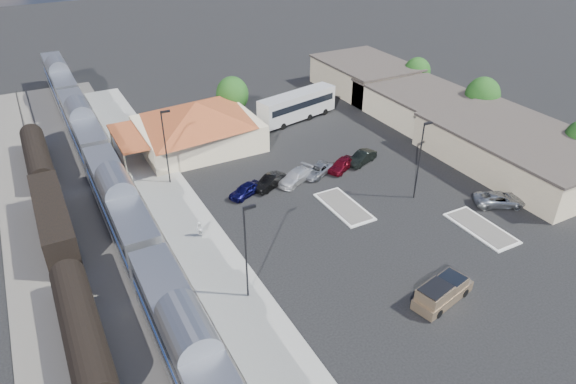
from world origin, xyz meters
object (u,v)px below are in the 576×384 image
suv (500,199)px  pickup_truck (443,292)px  coach_bus (297,105)px  station_depot (197,124)px

suv → pickup_truck: bearing=145.4°
coach_bus → suv: bearing=-179.1°
coach_bus → station_depot: bearing=82.9°
station_depot → suv: (23.62, -29.62, -2.38)m
pickup_truck → coach_bus: coach_bus is taller
suv → coach_bus: (-7.70, 31.25, 1.64)m
station_depot → pickup_truck: (7.69, -38.04, -2.18)m
station_depot → suv: bearing=-51.4°
station_depot → pickup_truck: 38.87m
station_depot → coach_bus: station_depot is taller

